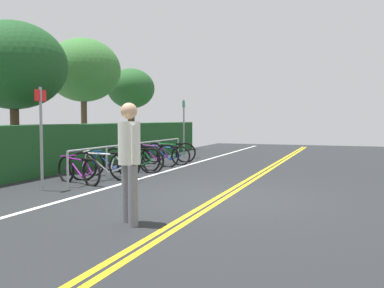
% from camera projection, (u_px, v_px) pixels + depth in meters
% --- Properties ---
extents(ground_plane, '(35.31, 10.87, 0.05)m').
position_uv_depth(ground_plane, '(221.00, 199.00, 8.23)').
color(ground_plane, '#232628').
extents(centre_line_yellow_inner, '(31.78, 0.10, 0.00)m').
position_uv_depth(centre_line_yellow_inner, '(225.00, 198.00, 8.20)').
color(centre_line_yellow_inner, gold).
rests_on(centre_line_yellow_inner, ground_plane).
extents(centre_line_yellow_outer, '(31.78, 0.10, 0.00)m').
position_uv_depth(centre_line_yellow_outer, '(218.00, 197.00, 8.25)').
color(centre_line_yellow_outer, gold).
rests_on(centre_line_yellow_outer, ground_plane).
extents(bike_lane_stripe_white, '(31.78, 0.12, 0.00)m').
position_uv_depth(bike_lane_stripe_white, '(102.00, 189.00, 9.16)').
color(bike_lane_stripe_white, white).
rests_on(bike_lane_stripe_white, ground_plane).
extents(bike_rack, '(6.47, 0.05, 0.83)m').
position_uv_depth(bike_rack, '(136.00, 150.00, 12.37)').
color(bike_rack, '#9EA0A5').
rests_on(bike_rack, ground_plane).
extents(bicycle_0, '(0.66, 1.58, 0.68)m').
position_uv_depth(bicycle_0, '(78.00, 170.00, 9.97)').
color(bicycle_0, black).
rests_on(bicycle_0, ground_plane).
extents(bicycle_1, '(0.63, 1.73, 0.77)m').
position_uv_depth(bicycle_1, '(103.00, 166.00, 10.50)').
color(bicycle_1, black).
rests_on(bicycle_1, ground_plane).
extents(bicycle_2, '(0.46, 1.75, 0.70)m').
position_uv_depth(bicycle_2, '(111.00, 164.00, 11.27)').
color(bicycle_2, black).
rests_on(bicycle_2, ground_plane).
extents(bicycle_3, '(0.49, 1.81, 0.76)m').
position_uv_depth(bicycle_3, '(133.00, 160.00, 12.02)').
color(bicycle_3, black).
rests_on(bicycle_3, ground_plane).
extents(bicycle_4, '(0.65, 1.78, 0.79)m').
position_uv_depth(bicycle_4, '(138.00, 157.00, 12.73)').
color(bicycle_4, black).
rests_on(bicycle_4, ground_plane).
extents(bicycle_5, '(0.46, 1.75, 0.78)m').
position_uv_depth(bicycle_5, '(153.00, 155.00, 13.54)').
color(bicycle_5, black).
rests_on(bicycle_5, ground_plane).
extents(bicycle_6, '(0.46, 1.73, 0.69)m').
position_uv_depth(bicycle_6, '(166.00, 155.00, 14.16)').
color(bicycle_6, black).
rests_on(bicycle_6, ground_plane).
extents(bicycle_7, '(0.68, 1.74, 0.74)m').
position_uv_depth(bicycle_7, '(170.00, 152.00, 14.96)').
color(bicycle_7, black).
rests_on(bicycle_7, ground_plane).
extents(pedestrian, '(0.36, 0.39, 1.75)m').
position_uv_depth(pedestrian, '(129.00, 154.00, 6.09)').
color(pedestrian, slate).
rests_on(pedestrian, ground_plane).
extents(sign_post_near, '(0.36, 0.06, 2.19)m').
position_uv_depth(sign_post_near, '(41.00, 128.00, 8.93)').
color(sign_post_near, gray).
rests_on(sign_post_near, ground_plane).
extents(sign_post_far, '(0.36, 0.09, 2.27)m').
position_uv_depth(sign_post_far, '(184.00, 123.00, 16.48)').
color(sign_post_far, gray).
rests_on(sign_post_far, ground_plane).
extents(hedge_backdrop, '(15.42, 1.18, 1.36)m').
position_uv_depth(hedge_backdrop, '(98.00, 144.00, 14.56)').
color(hedge_backdrop, '#1C4C21').
rests_on(hedge_backdrop, ground_plane).
extents(tree_mid, '(3.09, 3.09, 4.36)m').
position_uv_depth(tree_mid, '(13.00, 66.00, 12.39)').
color(tree_mid, '#473323').
rests_on(tree_mid, ground_plane).
extents(tree_far_right, '(2.89, 2.89, 4.66)m').
position_uv_depth(tree_far_right, '(83.00, 70.00, 16.59)').
color(tree_far_right, brown).
rests_on(tree_far_right, ground_plane).
extents(tree_extra, '(2.24, 2.24, 3.92)m').
position_uv_depth(tree_extra, '(131.00, 89.00, 20.27)').
color(tree_extra, '#473323').
rests_on(tree_extra, ground_plane).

